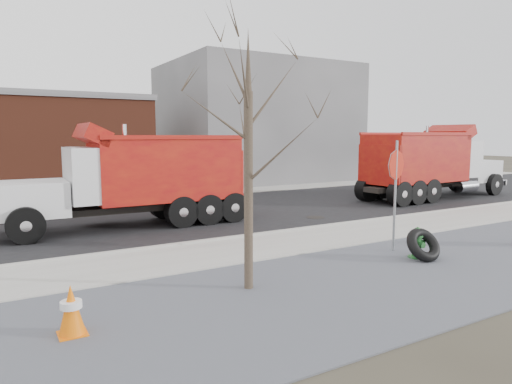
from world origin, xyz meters
TOP-DOWN VIEW (x-y plane):
  - ground at (0.00, 0.00)m, footprint 120.00×120.00m
  - gravel_verge at (0.00, -3.50)m, footprint 60.00×5.00m
  - sidewalk at (0.00, 0.25)m, footprint 60.00×2.50m
  - curb at (0.00, 1.55)m, footprint 60.00×0.15m
  - road at (0.00, 6.30)m, footprint 60.00×9.40m
  - far_sidewalk at (0.00, 12.00)m, footprint 60.00×2.00m
  - building_grey at (9.00, 18.00)m, footprint 12.00×10.00m
  - bare_tree at (-3.20, -2.60)m, footprint 3.20×3.20m
  - fire_hydrant at (1.68, -2.73)m, footprint 0.47×0.45m
  - truck_tire at (1.64, -2.95)m, footprint 0.99×0.85m
  - stop_sign at (1.67, -1.94)m, footprint 0.80×0.24m
  - traffic_cone_far at (-6.68, -3.11)m, footprint 0.43×0.43m
  - dump_truck_red_a at (11.29, 4.65)m, footprint 9.02×2.82m
  - dump_truck_red_b at (-3.31, 5.04)m, footprint 8.21×2.42m

SIDE VIEW (x-z plane):
  - ground at x=0.00m, z-range 0.00..0.00m
  - road at x=0.00m, z-range 0.00..0.02m
  - gravel_verge at x=0.00m, z-range 0.00..0.03m
  - sidewalk at x=0.00m, z-range 0.00..0.06m
  - far_sidewalk at x=0.00m, z-range 0.00..0.06m
  - curb at x=0.00m, z-range 0.00..0.11m
  - fire_hydrant at x=1.68m, z-range -0.03..0.79m
  - truck_tire at x=1.64m, z-range -0.03..0.85m
  - traffic_cone_far at x=-6.68m, z-range 0.00..0.83m
  - dump_truck_red_b at x=-3.31m, z-range 0.03..3.50m
  - dump_truck_red_a at x=11.29m, z-range 0.03..3.65m
  - stop_sign at x=1.67m, z-range 0.53..3.54m
  - bare_tree at x=-3.20m, z-range 0.70..5.90m
  - building_grey at x=9.00m, z-range 0.00..8.00m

